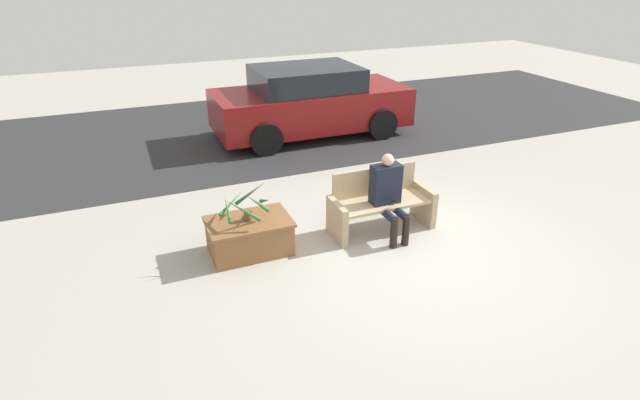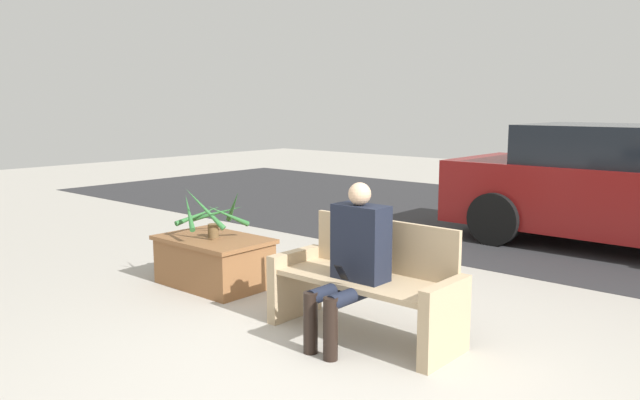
{
  "view_description": "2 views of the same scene",
  "coord_description": "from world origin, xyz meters",
  "px_view_note": "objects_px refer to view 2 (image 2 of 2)",
  "views": [
    {
      "loc": [
        -3.44,
        -4.92,
        3.59
      ],
      "look_at": [
        -1.09,
        0.8,
        0.59
      ],
      "focal_mm": 28.0,
      "sensor_mm": 36.0,
      "label": 1
    },
    {
      "loc": [
        2.59,
        -3.01,
        1.77
      ],
      "look_at": [
        -0.97,
        1.09,
        0.94
      ],
      "focal_mm": 35.0,
      "sensor_mm": 36.0,
      "label": 2
    }
  ],
  "objects_px": {
    "planter_box": "(214,260)",
    "potted_plant": "(212,214)",
    "parked_car": "(627,188)",
    "bench": "(367,284)",
    "person_seated": "(353,257)"
  },
  "relations": [
    {
      "from": "bench",
      "to": "potted_plant",
      "type": "xyz_separation_m",
      "value": [
        -1.95,
        0.09,
        0.3
      ]
    },
    {
      "from": "bench",
      "to": "person_seated",
      "type": "height_order",
      "value": "person_seated"
    },
    {
      "from": "person_seated",
      "to": "potted_plant",
      "type": "height_order",
      "value": "person_seated"
    },
    {
      "from": "planter_box",
      "to": "parked_car",
      "type": "distance_m",
      "value": 5.09
    },
    {
      "from": "bench",
      "to": "planter_box",
      "type": "distance_m",
      "value": 1.94
    },
    {
      "from": "potted_plant",
      "to": "parked_car",
      "type": "relative_size",
      "value": 0.17
    },
    {
      "from": "person_seated",
      "to": "planter_box",
      "type": "relative_size",
      "value": 1.09
    },
    {
      "from": "planter_box",
      "to": "potted_plant",
      "type": "relative_size",
      "value": 1.52
    },
    {
      "from": "potted_plant",
      "to": "parked_car",
      "type": "bearing_deg",
      "value": 59.2
    },
    {
      "from": "potted_plant",
      "to": "planter_box",
      "type": "bearing_deg",
      "value": -13.63
    },
    {
      "from": "planter_box",
      "to": "parked_car",
      "type": "relative_size",
      "value": 0.26
    },
    {
      "from": "bench",
      "to": "person_seated",
      "type": "relative_size",
      "value": 1.26
    },
    {
      "from": "planter_box",
      "to": "potted_plant",
      "type": "height_order",
      "value": "potted_plant"
    },
    {
      "from": "bench",
      "to": "potted_plant",
      "type": "relative_size",
      "value": 2.08
    },
    {
      "from": "planter_box",
      "to": "parked_car",
      "type": "height_order",
      "value": "parked_car"
    }
  ]
}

